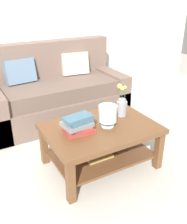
% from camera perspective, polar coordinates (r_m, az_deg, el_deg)
% --- Properties ---
extents(ground_plane, '(10.00, 10.00, 0.00)m').
position_cam_1_polar(ground_plane, '(3.09, -2.26, -8.23)').
color(ground_plane, '#B7B2A8').
extents(back_wall, '(6.40, 0.12, 2.70)m').
position_cam_1_polar(back_wall, '(4.14, -13.85, 19.61)').
color(back_wall, beige).
rests_on(back_wall, ground).
extents(couch, '(1.93, 0.90, 1.06)m').
position_cam_1_polar(couch, '(3.77, -8.35, 4.08)').
color(couch, brown).
rests_on(couch, ground).
extents(coffee_table, '(1.11, 0.78, 0.47)m').
position_cam_1_polar(coffee_table, '(2.66, 1.55, -5.71)').
color(coffee_table, brown).
rests_on(coffee_table, ground).
extents(book_stack_main, '(0.31, 0.24, 0.18)m').
position_cam_1_polar(book_stack_main, '(2.45, -3.44, -2.83)').
color(book_stack_main, '#993833').
rests_on(book_stack_main, coffee_table).
extents(glass_hurricane_vase, '(0.18, 0.18, 0.22)m').
position_cam_1_polar(glass_hurricane_vase, '(2.56, 3.17, -0.48)').
color(glass_hurricane_vase, silver).
rests_on(glass_hurricane_vase, coffee_table).
extents(flower_pitcher, '(0.11, 0.12, 0.36)m').
position_cam_1_polar(flower_pitcher, '(2.80, 6.25, 1.49)').
color(flower_pitcher, gray).
rests_on(flower_pitcher, coffee_table).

